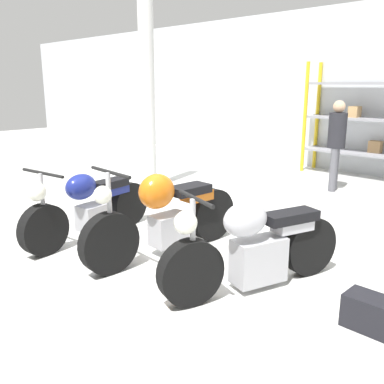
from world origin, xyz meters
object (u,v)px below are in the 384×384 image
(toolbox, at_px, (373,314))
(person_browsing, at_px, (337,139))
(motorcycle_orange, at_px, (165,216))
(motorcycle_silver, at_px, (255,247))
(motorcycle_blue, at_px, (89,207))

(toolbox, bearing_deg, person_browsing, 120.67)
(motorcycle_orange, distance_m, toolbox, 2.39)
(motorcycle_orange, bearing_deg, motorcycle_silver, 94.97)
(motorcycle_silver, height_order, toolbox, motorcycle_silver)
(motorcycle_blue, height_order, person_browsing, person_browsing)
(motorcycle_blue, xyz_separation_m, motorcycle_silver, (2.34, 0.37, 0.00))
(person_browsing, bearing_deg, toolbox, 103.15)
(person_browsing, bearing_deg, motorcycle_silver, 90.00)
(motorcycle_blue, xyz_separation_m, toolbox, (3.46, 0.45, -0.28))
(motorcycle_orange, distance_m, motorcycle_silver, 1.24)
(motorcycle_orange, height_order, motorcycle_silver, motorcycle_orange)
(motorcycle_orange, bearing_deg, toolbox, 96.00)
(person_browsing, height_order, toolbox, person_browsing)
(motorcycle_silver, xyz_separation_m, toolbox, (1.13, 0.08, -0.28))
(motorcycle_blue, height_order, toolbox, motorcycle_blue)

